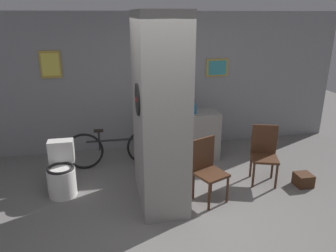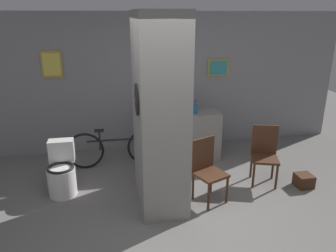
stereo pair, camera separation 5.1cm
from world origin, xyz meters
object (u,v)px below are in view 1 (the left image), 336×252
Objects in this scene: chair_near_pillar at (207,168)px; bottle_tall at (194,108)px; chair_by_doorway at (264,152)px; toilet at (62,173)px; bicycle at (115,148)px.

bottle_tall is (0.17, 1.34, 0.49)m from chair_near_pillar.
chair_by_doorway is at bearing -48.31° from bottle_tall.
bicycle is (0.82, 0.76, 0.02)m from toilet.
chair_near_pillar is at bearing -15.52° from toilet.
bicycle is (-2.28, 0.98, -0.15)m from chair_by_doorway.
chair_by_doorway is (3.10, -0.22, 0.17)m from toilet.
toilet is at bearing -137.03° from bicycle.
bicycle is at bearing 109.34° from chair_near_pillar.
bicycle is 1.54m from bottle_tall.
chair_by_doorway is 3.60× the size of bottle_tall.
toilet reaches higher than bicycle.
bottle_tall is (-0.88, 0.99, 0.49)m from chair_by_doorway.
chair_near_pillar is 3.60× the size of bottle_tall.
bicycle is 6.72× the size of bottle_tall.
chair_by_doorway is 2.48m from bicycle.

